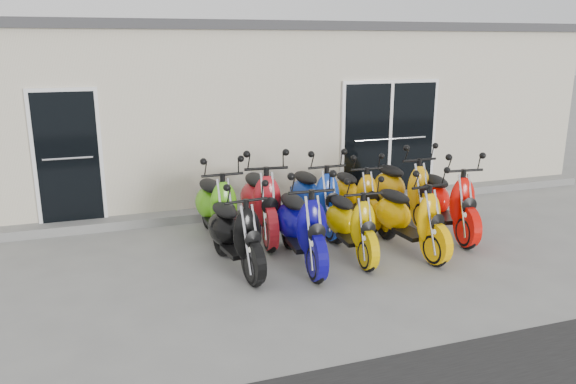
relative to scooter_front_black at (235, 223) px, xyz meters
name	(u,v)px	position (x,y,z in m)	size (l,w,h in m)	color
ground	(301,251)	(1.08, 0.38, -0.67)	(80.00, 80.00, 0.00)	gray
building	(222,106)	(1.08, 5.58, 0.93)	(14.00, 6.00, 3.20)	beige
roof_cap	(220,29)	(1.08, 5.58, 2.61)	(14.20, 6.20, 0.16)	#3F3F42
front_step	(263,209)	(1.08, 2.40, -0.59)	(14.00, 0.40, 0.15)	gray
door_left	(68,154)	(-2.12, 2.55, 0.59)	(1.07, 0.08, 2.22)	black
door_right	(389,135)	(3.68, 2.55, 0.59)	(2.02, 0.08, 2.22)	black
scooter_front_black	(235,223)	(0.00, 0.00, 0.00)	(0.65, 1.80, 1.33)	black
scooter_front_blue	(301,215)	(0.90, -0.10, 0.05)	(0.71, 1.94, 1.43)	#0B067B
scooter_front_orange_a	(351,214)	(1.68, -0.05, -0.03)	(0.63, 1.72, 1.27)	#E0AF00
scooter_front_orange_b	(410,208)	(2.56, -0.16, 0.01)	(0.66, 1.83, 1.35)	#FFB300
scooter_front_red	(447,192)	(3.51, 0.31, 0.05)	(0.70, 1.93, 1.43)	red
scooter_back_green	(216,197)	(0.00, 1.21, 0.05)	(0.70, 1.93, 1.42)	#54B317
scooter_back_red	(261,191)	(0.69, 1.16, 0.09)	(0.74, 2.03, 1.50)	red
scooter_back_blue	(315,188)	(1.63, 1.21, 0.05)	(0.70, 1.93, 1.43)	#0F329F
scooter_back_yellow	(356,187)	(2.40, 1.31, -0.02)	(0.63, 1.73, 1.28)	#D18C03
scooter_back_extra	(403,180)	(3.25, 1.21, 0.05)	(0.70, 1.93, 1.42)	#FFB20D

